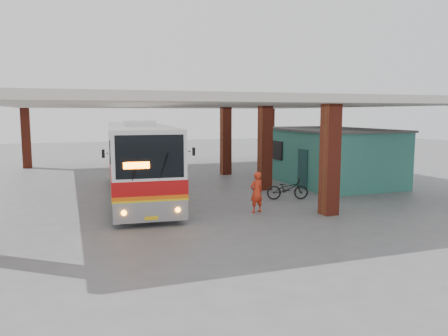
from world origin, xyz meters
The scene contains 8 objects.
ground centered at (0.00, 0.00, 0.00)m, with size 90.00×90.00×0.00m, color #515154.
brick_columns centered at (1.43, 5.00, 2.17)m, with size 20.10×21.60×4.35m.
canopy_roof centered at (0.50, 6.50, 4.50)m, with size 21.00×23.00×0.30m, color beige.
shop_building centered at (7.49, 4.00, 1.56)m, with size 5.20×8.20×3.11m.
coach_bus centered at (-3.50, 3.45, 1.82)m, with size 3.63×12.71×3.66m.
motorcycle centered at (2.88, 0.22, 0.51)m, with size 0.67×1.93×1.01m, color black.
pedestrian centered at (0.44, -1.72, 0.83)m, with size 0.60×0.40×1.65m, color red.
red_chair centered at (5.09, 6.79, 0.35)m, with size 0.45×0.45×0.76m.
Camera 1 is at (-6.62, -17.59, 4.02)m, focal length 35.00 mm.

